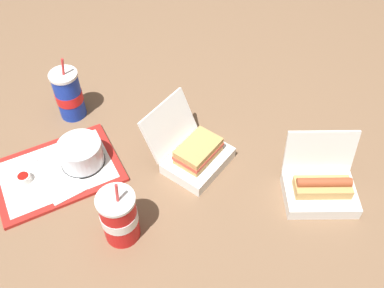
{
  "coord_description": "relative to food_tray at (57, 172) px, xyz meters",
  "views": [
    {
      "loc": [
        -0.31,
        -0.83,
        1.04
      ],
      "look_at": [
        0.03,
        -0.02,
        0.05
      ],
      "focal_mm": 40.0,
      "sensor_mm": 36.0,
      "label": 1
    }
  ],
  "objects": [
    {
      "name": "clamshell_hotdog_right",
      "position": [
        0.69,
        -0.37,
        0.03
      ],
      "size": [
        0.25,
        0.24,
        0.18
      ],
      "color": "white",
      "rests_on": "ground_plane"
    },
    {
      "name": "clamshell_sandwich_corner",
      "position": [
        0.41,
        -0.12,
        0.04
      ],
      "size": [
        0.28,
        0.29,
        0.18
      ],
      "color": "white",
      "rests_on": "ground_plane"
    },
    {
      "name": "ground_plane",
      "position": [
        0.38,
        -0.07,
        -0.01
      ],
      "size": [
        3.2,
        3.2,
        0.0
      ],
      "primitive_type": "plane",
      "color": "brown"
    },
    {
      "name": "napkin_stack",
      "position": [
        0.01,
        -0.07,
        0.01
      ],
      "size": [
        0.12,
        0.12,
        0.0
      ],
      "primitive_type": "cube",
      "rotation": [
        0.0,
        0.0,
        0.22
      ],
      "color": "white",
      "rests_on": "food_tray"
    },
    {
      "name": "soda_cup_corner",
      "position": [
        0.1,
        0.24,
        0.08
      ],
      "size": [
        0.09,
        0.09,
        0.24
      ],
      "color": "#1938B7",
      "rests_on": "ground_plane"
    },
    {
      "name": "soda_cup_right",
      "position": [
        0.13,
        -0.28,
        0.08
      ],
      "size": [
        0.1,
        0.1,
        0.23
      ],
      "color": "red",
      "rests_on": "ground_plane"
    },
    {
      "name": "plastic_fork",
      "position": [
        -0.1,
        0.06,
        0.01
      ],
      "size": [
        0.11,
        0.01,
        0.0
      ],
      "primitive_type": "cube",
      "rotation": [
        0.0,
        0.0,
        0.01
      ],
      "color": "white",
      "rests_on": "food_tray"
    },
    {
      "name": "ketchup_cup",
      "position": [
        -0.09,
        -0.0,
        0.02
      ],
      "size": [
        0.04,
        0.04,
        0.02
      ],
      "color": "white",
      "rests_on": "food_tray"
    },
    {
      "name": "food_tray",
      "position": [
        0.0,
        0.0,
        0.0
      ],
      "size": [
        0.39,
        0.29,
        0.01
      ],
      "color": "red",
      "rests_on": "ground_plane"
    },
    {
      "name": "cake_container",
      "position": [
        0.08,
        0.0,
        0.05
      ],
      "size": [
        0.13,
        0.13,
        0.08
      ],
      "color": "black",
      "rests_on": "food_tray"
    }
  ]
}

